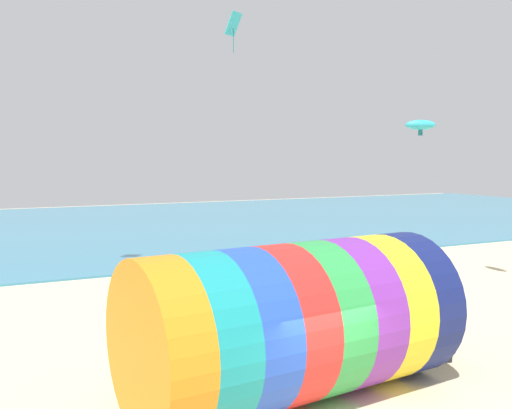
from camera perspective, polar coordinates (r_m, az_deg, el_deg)
sea at (r=48.02m, az=-17.91°, el=-2.26°), size 120.00×40.00×0.10m
giant_inflatable_tube at (r=13.74m, az=3.80°, el=-11.58°), size 8.17×4.49×3.70m
kite_handler at (r=17.15m, az=18.70°, el=-11.84°), size 0.30×0.40×1.74m
kite_cyan_parafoil at (r=20.79m, az=16.13°, el=7.65°), size 1.18×0.85×0.60m
kite_cyan_diamond at (r=23.31m, az=-2.28°, el=17.54°), size 0.77×0.71×1.54m
bystander_mid_beach at (r=26.43m, az=16.53°, el=-6.13°), size 0.41×0.32×1.61m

